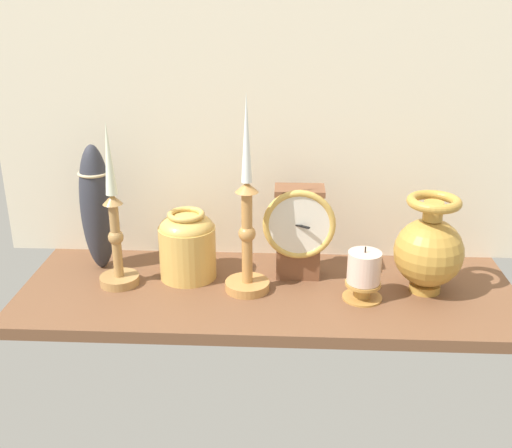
% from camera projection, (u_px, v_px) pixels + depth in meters
% --- Properties ---
extents(ground_plane, '(1.00, 0.36, 0.02)m').
position_uv_depth(ground_plane, '(268.00, 294.00, 1.25)').
color(ground_plane, brown).
extents(back_wall, '(1.20, 0.02, 0.65)m').
position_uv_depth(back_wall, '(271.00, 111.00, 1.30)').
color(back_wall, beige).
rests_on(back_wall, ground_plane).
extents(mantel_clock, '(0.15, 0.08, 0.20)m').
position_uv_depth(mantel_clock, '(299.00, 230.00, 1.26)').
color(mantel_clock, brown).
rests_on(mantel_clock, ground_plane).
extents(candlestick_tall_left, '(0.09, 0.09, 0.40)m').
position_uv_depth(candlestick_tall_left, '(247.00, 233.00, 1.20)').
color(candlestick_tall_left, '#BC8344').
rests_on(candlestick_tall_left, ground_plane).
extents(candlestick_tall_center, '(0.08, 0.08, 0.34)m').
position_uv_depth(candlestick_tall_center, '(115.00, 232.00, 1.22)').
color(candlestick_tall_center, '#AE8149').
rests_on(candlestick_tall_center, ground_plane).
extents(brass_vase_bulbous, '(0.14, 0.14, 0.20)m').
position_uv_depth(brass_vase_bulbous, '(429.00, 249.00, 1.20)').
color(brass_vase_bulbous, '#BB8B38').
rests_on(brass_vase_bulbous, ground_plane).
extents(brass_vase_jar, '(0.12, 0.12, 0.14)m').
position_uv_depth(brass_vase_jar, '(187.00, 244.00, 1.27)').
color(brass_vase_jar, '#D9AC54').
rests_on(brass_vase_jar, ground_plane).
extents(pillar_candle_front, '(0.08, 0.08, 0.11)m').
position_uv_depth(pillar_candle_front, '(364.00, 274.00, 1.19)').
color(pillar_candle_front, '#B6833C').
rests_on(pillar_candle_front, ground_plane).
extents(tall_ceramic_vase, '(0.07, 0.07, 0.27)m').
position_uv_depth(tall_ceramic_vase, '(97.00, 207.00, 1.29)').
color(tall_ceramic_vase, '#2F3039').
rests_on(tall_ceramic_vase, ground_plane).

